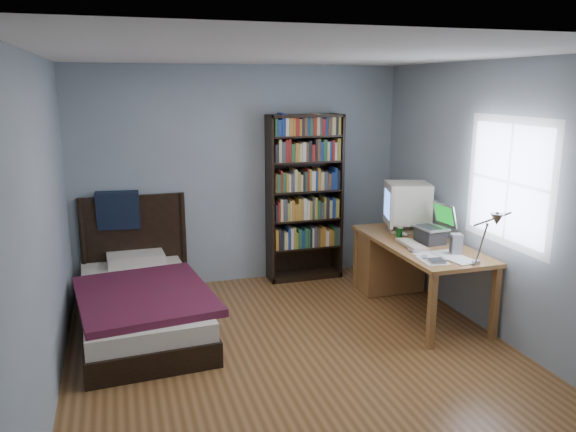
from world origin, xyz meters
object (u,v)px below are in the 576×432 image
object	(u,v)px
bookshelf	(305,198)
soda_can	(399,233)
crt_monitor	(406,204)
bed	(140,299)
desk	(396,258)
speaker	(456,244)
desk_lamp	(494,224)
laptop	(432,232)
keyboard	(412,245)

from	to	relation	value
bookshelf	soda_can	bearing A→B (deg)	-59.30
crt_monitor	bed	distance (m)	2.92
desk	speaker	xyz separation A→B (m)	(0.11, -0.94, 0.41)
desk_lamp	bookshelf	distance (m)	2.57
speaker	bed	size ratio (longest dim) A/B	0.09
laptop	keyboard	size ratio (longest dim) A/B	0.94
speaker	crt_monitor	bearing A→B (deg)	110.28
soda_can	speaker	bearing A→B (deg)	-70.65
desk_lamp	speaker	distance (m)	0.77
laptop	desk_lamp	xyz separation A→B (m)	(-0.11, -1.08, 0.35)
keyboard	speaker	distance (m)	0.45
desk_lamp	keyboard	xyz separation A→B (m)	(-0.14, 1.02, -0.44)
keyboard	soda_can	world-z (taller)	soda_can
bed	desk	bearing A→B (deg)	-0.54
speaker	soda_can	bearing A→B (deg)	127.17
desk_lamp	bed	size ratio (longest dim) A/B	0.26
crt_monitor	bookshelf	size ratio (longest dim) A/B	0.30
keyboard	laptop	bearing A→B (deg)	15.38
laptop	speaker	size ratio (longest dim) A/B	2.03
desk_lamp	soda_can	xyz separation A→B (m)	(-0.12, 1.33, -0.40)
desk	desk_lamp	xyz separation A→B (m)	(-0.01, -1.60, 0.77)
keyboard	bookshelf	distance (m)	1.57
keyboard	desk_lamp	bearing A→B (deg)	-79.33
desk_lamp	keyboard	world-z (taller)	desk_lamp
desk_lamp	soda_can	world-z (taller)	desk_lamp
soda_can	bookshelf	xyz separation A→B (m)	(-0.66, 1.11, 0.20)
desk	crt_monitor	size ratio (longest dim) A/B	2.92
laptop	keyboard	bearing A→B (deg)	-167.73
desk	speaker	distance (m)	1.03
crt_monitor	bed	world-z (taller)	crt_monitor
desk	bed	xyz separation A→B (m)	(-2.74, 0.03, -0.17)
desk	speaker	world-z (taller)	speaker
speaker	soda_can	world-z (taller)	speaker
desk_lamp	desk	bearing A→B (deg)	89.70
desk	soda_can	xyz separation A→B (m)	(-0.12, -0.27, 0.36)
laptop	desk_lamp	distance (m)	1.14
speaker	keyboard	bearing A→B (deg)	143.10
desk	bookshelf	xyz separation A→B (m)	(-0.78, 0.84, 0.56)
desk	desk_lamp	distance (m)	1.78
bookshelf	desk	bearing A→B (deg)	-46.93
desk	crt_monitor	world-z (taller)	crt_monitor
desk	desk_lamp	world-z (taller)	desk_lamp
soda_can	keyboard	bearing A→B (deg)	-93.91
keyboard	bed	bearing A→B (deg)	170.02
laptop	bed	size ratio (longest dim) A/B	0.18
soda_can	desk_lamp	bearing A→B (deg)	-85.05
keyboard	bed	distance (m)	2.71
laptop	crt_monitor	bearing A→B (deg)	93.56
speaker	laptop	bearing A→B (deg)	108.95
desk	laptop	xyz separation A→B (m)	(0.10, -0.52, 0.42)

